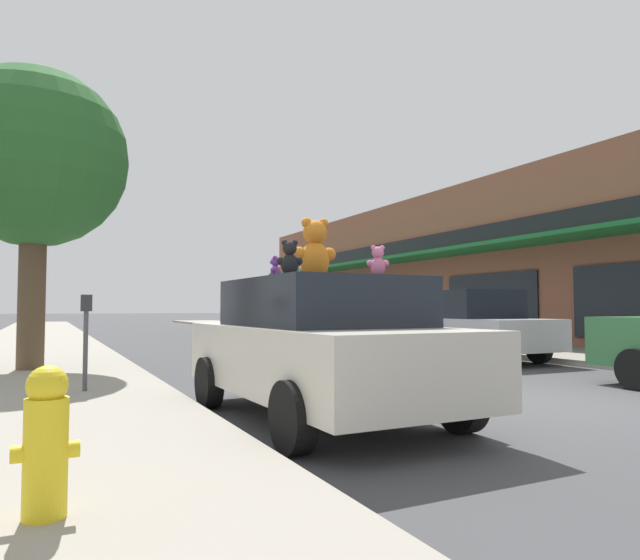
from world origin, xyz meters
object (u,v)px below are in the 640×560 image
object	(u,v)px
teddy_bear_cream	(305,267)
teddy_bear_purple	(275,268)
parked_car_far_center	(462,325)
fire_hydrant	(46,441)
street_tree	(35,160)
parking_meter	(86,329)
teddy_bear_pink	(378,261)
teddy_bear_black	(290,259)
plush_art_car	(321,346)
teddy_bear_yellow	(322,271)
teddy_bear_giant	(315,250)
teddy_bear_brown	(313,270)

from	to	relation	value
teddy_bear_cream	teddy_bear_purple	world-z (taller)	teddy_bear_cream
parked_car_far_center	fire_hydrant	distance (m)	11.58
street_tree	parking_meter	bearing A→B (deg)	-77.83
fire_hydrant	teddy_bear_pink	bearing A→B (deg)	27.93
fire_hydrant	teddy_bear_purple	bearing A→B (deg)	49.87
teddy_bear_black	parked_car_far_center	bearing A→B (deg)	-119.25
plush_art_car	teddy_bear_yellow	distance (m)	1.24
teddy_bear_cream	teddy_bear_yellow	bearing A→B (deg)	174.61
teddy_bear_purple	parked_car_far_center	distance (m)	8.01
teddy_bear_purple	teddy_bear_giant	bearing A→B (deg)	82.09
teddy_bear_giant	street_tree	size ratio (longest dim) A/B	0.13
teddy_bear_black	teddy_bear_yellow	bearing A→B (deg)	-106.83
fire_hydrant	teddy_bear_brown	bearing A→B (deg)	46.17
street_tree	teddy_bear_giant	bearing A→B (deg)	-62.01
teddy_bear_black	parking_meter	world-z (taller)	teddy_bear_black
teddy_bear_pink	teddy_bear_purple	bearing A→B (deg)	-33.50
street_tree	teddy_bear_yellow	bearing A→B (deg)	-55.95
teddy_bear_purple	teddy_bear_pink	bearing A→B (deg)	60.37
parked_car_far_center	fire_hydrant	xyz separation A→B (m)	(-8.91, -7.39, -0.30)
plush_art_car	fire_hydrant	size ratio (longest dim) A/B	5.14
teddy_bear_pink	teddy_bear_yellow	world-z (taller)	teddy_bear_pink
teddy_bear_purple	teddy_bear_yellow	bearing A→B (deg)	144.78
teddy_bear_cream	street_tree	size ratio (longest dim) A/B	0.06
teddy_bear_giant	street_tree	xyz separation A→B (m)	(-2.99, 5.62, 2.04)
plush_art_car	teddy_bear_cream	world-z (taller)	teddy_bear_cream
teddy_bear_cream	teddy_bear_black	distance (m)	0.91
teddy_bear_giant	teddy_bear_purple	bearing A→B (deg)	-31.15
plush_art_car	teddy_bear_pink	world-z (taller)	teddy_bear_pink
teddy_bear_black	fire_hydrant	world-z (taller)	teddy_bear_black
teddy_bear_black	teddy_bear_yellow	world-z (taller)	teddy_bear_black
teddy_bear_pink	street_tree	xyz separation A→B (m)	(-3.27, 6.53, 2.23)
fire_hydrant	teddy_bear_giant	bearing A→B (deg)	42.51
teddy_bear_pink	teddy_bear_purple	size ratio (longest dim) A/B	1.11
teddy_bear_cream	fire_hydrant	distance (m)	4.01
teddy_bear_black	parked_car_far_center	xyz separation A→B (m)	(6.71, 5.43, -0.89)
teddy_bear_cream	street_tree	world-z (taller)	street_tree
teddy_bear_giant	parking_meter	bearing A→B (deg)	-35.96
teddy_bear_brown	parked_car_far_center	bearing A→B (deg)	-97.11
teddy_bear_purple	parking_meter	bearing A→B (deg)	-103.54
parked_car_far_center	teddy_bear_black	bearing A→B (deg)	-141.01
teddy_bear_black	parked_car_far_center	world-z (taller)	teddy_bear_black
teddy_bear_giant	parked_car_far_center	distance (m)	7.93
teddy_bear_yellow	street_tree	xyz separation A→B (m)	(-3.38, 5.00, 2.24)
teddy_bear_giant	teddy_bear_cream	distance (m)	0.27
teddy_bear_pink	teddy_bear_giant	bearing A→B (deg)	-44.16
teddy_bear_brown	teddy_bear_black	bearing A→B (deg)	102.60
plush_art_car	parking_meter	bearing A→B (deg)	131.46
plush_art_car	street_tree	distance (m)	7.21
teddy_bear_yellow	teddy_bear_cream	bearing A→B (deg)	0.60
teddy_bear_giant	teddy_bear_pink	distance (m)	0.97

